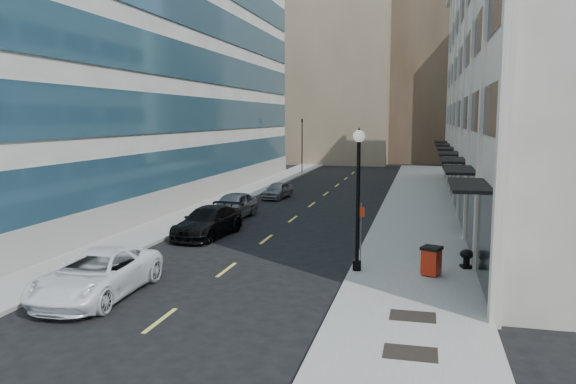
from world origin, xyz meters
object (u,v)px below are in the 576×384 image
at_px(car_grey_sedan, 277,190).
at_px(sign_post, 361,225).
at_px(car_white_van, 96,274).
at_px(lamppost, 358,187).
at_px(traffic_signal, 302,122).
at_px(car_silver_sedan, 233,205).
at_px(trash_bin, 431,260).
at_px(urn_planter, 467,257).
at_px(car_black_pickup, 208,222).

xyz_separation_m(car_grey_sedan, sign_post, (8.50, -18.48, 1.13)).
height_order(car_white_van, car_grey_sedan, car_white_van).
distance_m(car_grey_sedan, lamppost, 21.70).
bearing_deg(traffic_signal, car_silver_sedan, -86.36).
xyz_separation_m(traffic_signal, lamppost, (10.80, -39.34, -2.20)).
relative_size(trash_bin, urn_planter, 1.49).
bearing_deg(urn_planter, lamppost, -161.76).
bearing_deg(urn_planter, sign_post, -178.06).
bearing_deg(lamppost, car_black_pickup, 147.85).
bearing_deg(lamppost, traffic_signal, 105.35).
height_order(car_black_pickup, car_silver_sedan, car_silver_sedan).
bearing_deg(car_black_pickup, trash_bin, -19.10).
distance_m(car_white_van, sign_post, 10.64).
bearing_deg(car_black_pickup, car_white_van, -83.77).
height_order(lamppost, sign_post, lamppost).
distance_m(car_black_pickup, car_silver_sedan, 5.42).
bearing_deg(car_grey_sedan, urn_planter, -48.13).
height_order(car_white_van, car_black_pickup, car_white_van).
height_order(trash_bin, urn_planter, trash_bin).
xyz_separation_m(traffic_signal, car_silver_sedan, (1.82, -28.60, -4.91)).
bearing_deg(sign_post, car_grey_sedan, 105.34).
distance_m(car_white_van, lamppost, 10.25).
distance_m(car_black_pickup, sign_post, 9.48).
height_order(car_black_pickup, car_grey_sedan, car_black_pickup).
height_order(trash_bin, lamppost, lamppost).
height_order(car_silver_sedan, urn_planter, car_silver_sedan).
distance_m(car_black_pickup, car_grey_sedan, 14.41).
bearing_deg(urn_planter, car_black_pickup, 162.95).
bearing_deg(car_silver_sedan, sign_post, -42.27).
xyz_separation_m(car_black_pickup, urn_planter, (12.80, -3.93, -0.16)).
height_order(car_grey_sedan, trash_bin, trash_bin).
relative_size(car_white_van, trash_bin, 5.06).
height_order(car_white_van, car_silver_sedan, car_silver_sedan).
relative_size(car_black_pickup, urn_planter, 6.94).
relative_size(car_grey_sedan, lamppost, 0.65).
distance_m(trash_bin, lamppost, 3.98).
distance_m(traffic_signal, car_white_van, 44.72).
xyz_separation_m(car_silver_sedan, car_grey_sedan, (0.48, 9.01, -0.17)).
bearing_deg(car_silver_sedan, car_white_van, -84.01).
bearing_deg(car_grey_sedan, lamppost, -59.76).
xyz_separation_m(car_white_van, urn_planter, (12.80, 6.47, -0.19)).
bearing_deg(trash_bin, urn_planter, 67.92).
xyz_separation_m(car_black_pickup, lamppost, (8.50, -5.34, 2.74)).
bearing_deg(car_white_van, trash_bin, 21.90).
bearing_deg(car_white_van, car_silver_sedan, 89.92).
height_order(traffic_signal, sign_post, traffic_signal).
bearing_deg(car_grey_sedan, traffic_signal, 103.65).
distance_m(car_silver_sedan, lamppost, 14.26).
relative_size(car_white_van, lamppost, 1.01).
bearing_deg(car_grey_sedan, car_white_van, -83.05).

